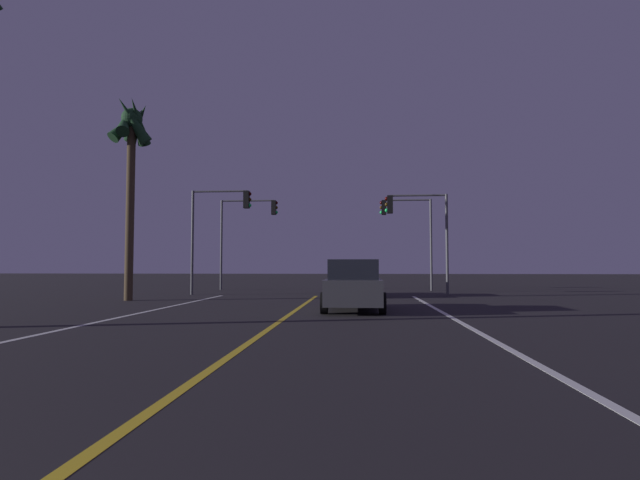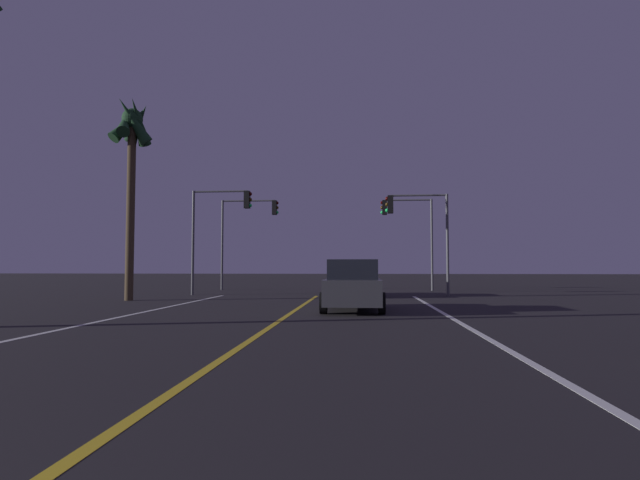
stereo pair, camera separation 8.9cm
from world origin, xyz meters
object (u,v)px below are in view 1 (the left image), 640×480
at_px(traffic_light_near_right, 416,220).
at_px(street_lamp_right_near, 626,28).
at_px(traffic_light_far_left, 248,223).
at_px(traffic_light_near_left, 221,217).
at_px(traffic_light_far_right, 407,223).
at_px(car_ahead_far, 351,279).
at_px(palm_tree_left_mid, 132,140).
at_px(car_lead_same_lane, 354,286).

height_order(traffic_light_near_right, street_lamp_right_near, street_lamp_right_near).
bearing_deg(traffic_light_far_left, traffic_light_near_left, -92.29).
distance_m(traffic_light_near_right, traffic_light_far_right, 5.51).
distance_m(traffic_light_near_right, street_lamp_right_near, 17.32).
relative_size(car_ahead_far, street_lamp_right_near, 0.51).
xyz_separation_m(traffic_light_far_right, traffic_light_far_left, (-9.90, 0.00, 0.07)).
distance_m(traffic_light_near_left, traffic_light_far_left, 5.51).
relative_size(traffic_light_far_right, traffic_light_far_left, 0.99).
height_order(car_ahead_far, palm_tree_left_mid, palm_tree_left_mid).
distance_m(traffic_light_near_right, traffic_light_far_left, 11.30).
height_order(street_lamp_right_near, palm_tree_left_mid, palm_tree_left_mid).
xyz_separation_m(traffic_light_near_right, palm_tree_left_mid, (-12.87, -4.38, 3.24)).
bearing_deg(traffic_light_far_left, traffic_light_near_right, -29.15).
xyz_separation_m(car_ahead_far, traffic_light_far_left, (-6.55, 5.85, 3.41)).
distance_m(traffic_light_far_right, street_lamp_right_near, 22.77).
xyz_separation_m(car_lead_same_lane, traffic_light_near_left, (-7.00, 8.55, 3.23)).
height_order(traffic_light_near_right, traffic_light_near_left, traffic_light_near_left).
relative_size(traffic_light_near_right, traffic_light_near_left, 0.94).
relative_size(traffic_light_far_right, palm_tree_left_mid, 0.63).
bearing_deg(car_ahead_far, traffic_light_far_left, 48.25).
height_order(car_ahead_far, street_lamp_right_near, street_lamp_right_near).
xyz_separation_m(traffic_light_near_left, traffic_light_far_right, (10.12, 5.50, 0.11)).
distance_m(traffic_light_near_left, palm_tree_left_mid, 6.01).
bearing_deg(car_ahead_far, traffic_light_far_right, -29.85).
height_order(traffic_light_near_right, palm_tree_left_mid, palm_tree_left_mid).
bearing_deg(palm_tree_left_mid, street_lamp_right_near, -41.95).
relative_size(traffic_light_near_right, traffic_light_far_left, 0.90).
bearing_deg(traffic_light_near_left, car_ahead_far, -2.92).
distance_m(traffic_light_near_left, traffic_light_far_right, 11.52).
bearing_deg(traffic_light_near_left, traffic_light_near_right, 0.00).
xyz_separation_m(traffic_light_near_right, traffic_light_far_right, (0.04, 5.50, 0.34)).
bearing_deg(car_lead_same_lane, traffic_light_far_right, -12.55).
height_order(car_ahead_far, traffic_light_near_right, traffic_light_near_right).
xyz_separation_m(car_lead_same_lane, palm_tree_left_mid, (-9.79, 4.17, 6.25)).
xyz_separation_m(traffic_light_far_left, street_lamp_right_near, (11.26, -22.70, 1.08)).
xyz_separation_m(traffic_light_near_left, palm_tree_left_mid, (-2.79, -4.38, 3.02)).
relative_size(car_ahead_far, traffic_light_far_right, 0.77).
height_order(traffic_light_near_right, traffic_light_far_left, traffic_light_far_left).
xyz_separation_m(traffic_light_far_right, street_lamp_right_near, (1.35, -22.70, 1.15)).
height_order(traffic_light_near_right, traffic_light_far_right, traffic_light_far_right).
bearing_deg(traffic_light_near_left, traffic_light_far_left, 87.71).
height_order(car_lead_same_lane, traffic_light_near_right, traffic_light_near_right).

